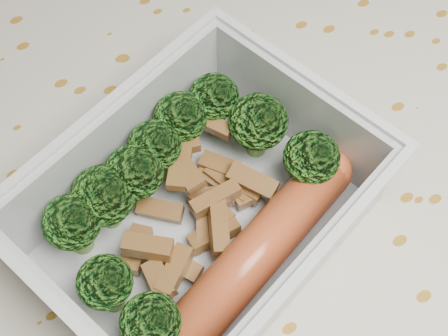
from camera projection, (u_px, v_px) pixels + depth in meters
dining_table at (220, 248)px, 0.47m from camera, size 1.40×0.90×0.75m
tablecloth at (220, 220)px, 0.43m from camera, size 1.46×0.96×0.19m
lunch_container at (200, 215)px, 0.36m from camera, size 0.23×0.20×0.07m
broccoli_florets at (173, 178)px, 0.36m from camera, size 0.17×0.14×0.05m
meat_pile at (202, 203)px, 0.37m from camera, size 0.11×0.10×0.03m
sausage at (256, 253)px, 0.35m from camera, size 0.16×0.08×0.03m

